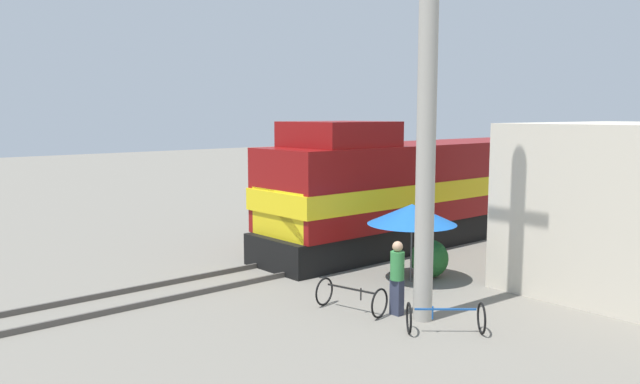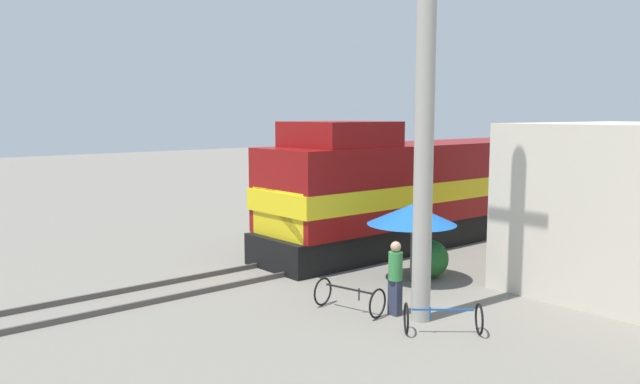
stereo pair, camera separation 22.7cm
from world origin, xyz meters
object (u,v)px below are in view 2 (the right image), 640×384
(locomotive, at_px, (418,190))
(vendor_umbrella, at_px, (412,214))
(utility_pole, at_px, (426,69))
(bicycle_spare, at_px, (349,297))
(bicycle, at_px, (443,318))
(billboard_sign, at_px, (540,184))
(person_bystander, at_px, (395,275))

(locomotive, relative_size, vendor_umbrella, 5.60)
(utility_pole, relative_size, bicycle_spare, 6.42)
(bicycle, bearing_deg, billboard_sign, 142.18)
(bicycle, bearing_deg, vendor_umbrella, -177.46)
(person_bystander, relative_size, bicycle, 1.06)
(billboard_sign, bearing_deg, bicycle, -79.43)
(utility_pole, distance_m, person_bystander, 4.88)
(locomotive, bearing_deg, vendor_umbrella, -50.66)
(vendor_umbrella, distance_m, person_bystander, 3.23)
(locomotive, xyz_separation_m, vendor_umbrella, (3.52, -4.30, -0.02))
(bicycle, bearing_deg, person_bystander, -144.42)
(bicycle_spare, bearing_deg, person_bystander, -65.56)
(locomotive, xyz_separation_m, billboard_sign, (5.81, -1.44, 0.83))
(bicycle, distance_m, bicycle_spare, 2.53)
(vendor_umbrella, bearing_deg, utility_pole, -44.43)
(locomotive, xyz_separation_m, bicycle_spare, (4.38, -7.50, -1.63))
(utility_pole, relative_size, billboard_sign, 3.11)
(utility_pole, bearing_deg, bicycle, -20.65)
(billboard_sign, bearing_deg, vendor_umbrella, -128.65)
(utility_pole, relative_size, person_bystander, 6.39)
(locomotive, relative_size, person_bystander, 7.92)
(locomotive, relative_size, billboard_sign, 3.85)
(billboard_sign, relative_size, bicycle_spare, 2.07)
(vendor_umbrella, bearing_deg, person_bystander, -55.40)
(billboard_sign, distance_m, bicycle_spare, 6.70)
(vendor_umbrella, bearing_deg, locomotive, 129.34)
(utility_pole, distance_m, bicycle, 5.55)
(locomotive, bearing_deg, utility_pole, -48.32)
(person_bystander, height_order, bicycle_spare, person_bystander)
(vendor_umbrella, relative_size, billboard_sign, 0.69)
(vendor_umbrella, distance_m, bicycle_spare, 3.68)
(utility_pole, bearing_deg, locomotive, 131.68)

